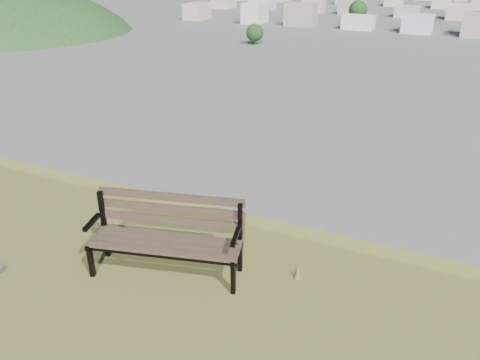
% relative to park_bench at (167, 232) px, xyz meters
% --- Properties ---
extents(park_bench, '(1.77, 0.93, 0.88)m').
position_rel_park_bench_xyz_m(park_bench, '(0.00, 0.00, 0.00)').
color(park_bench, '#443727').
rests_on(park_bench, hilltop_mesa).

